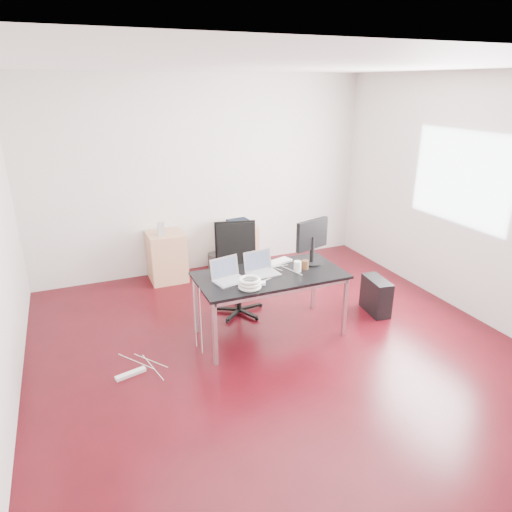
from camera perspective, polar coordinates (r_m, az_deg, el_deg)
name	(u,v)px	position (r m, az deg, el deg)	size (l,w,h in m)	color
room_shell	(281,221)	(4.46, 3.16, 4.40)	(5.00, 5.00, 5.00)	#38060C
desk	(270,279)	(4.95, 1.78, -2.83)	(1.60, 0.80, 0.73)	black
office_chair	(237,264)	(5.52, -2.33, -1.06)	(0.57, 0.59, 1.08)	black
filing_cabinet_left	(167,257)	(6.60, -11.09, -0.06)	(0.50, 0.50, 0.70)	tan
filing_cabinet_right	(238,247)	(6.87, -2.30, 1.18)	(0.50, 0.50, 0.70)	tan
pc_tower	(376,296)	(5.80, 14.77, -4.82)	(0.20, 0.45, 0.44)	black
wastebasket	(216,262)	(6.86, -5.02, -0.80)	(0.24, 0.24, 0.28)	black
power_strip	(131,374)	(4.73, -15.39, -14.01)	(0.30, 0.06, 0.04)	white
laptop_left	(229,276)	(4.75, -3.45, -2.48)	(0.38, 0.32, 0.23)	silver
laptop_right	(261,269)	(4.92, 0.66, -1.58)	(0.35, 0.29, 0.23)	silver
monitor	(312,239)	(5.17, 7.00, 2.10)	(0.44, 0.26, 0.51)	black
keyboard	(274,263)	(5.19, 2.32, -0.89)	(0.44, 0.14, 0.02)	white
cup_white	(298,266)	(4.99, 5.21, -1.30)	(0.08, 0.08, 0.12)	white
cup_brown	(305,265)	(5.07, 6.16, -1.09)	(0.08, 0.08, 0.10)	brown
cable_coil	(250,283)	(4.58, -0.80, -3.42)	(0.24, 0.24, 0.11)	white
power_adapter	(262,283)	(4.67, 0.76, -3.41)	(0.07, 0.07, 0.03)	white
speaker	(161,229)	(6.39, -11.80, 3.35)	(0.09, 0.08, 0.18)	#9E9E9E
navy_garment	(238,223)	(6.68, -2.21, 4.15)	(0.30, 0.24, 0.09)	black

